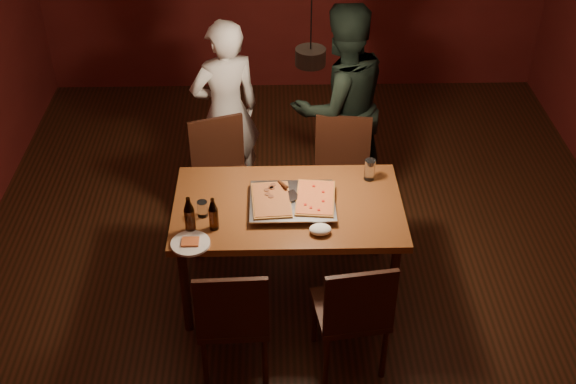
{
  "coord_description": "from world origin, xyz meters",
  "views": [
    {
      "loc": [
        -0.22,
        -3.86,
        3.59
      ],
      "look_at": [
        -0.13,
        -0.1,
        0.85
      ],
      "focal_mm": 45.0,
      "sensor_mm": 36.0,
      "label": 1
    }
  ],
  "objects_px": {
    "plate_slice": "(190,243)",
    "pendant_lamp": "(311,55)",
    "pizza_tray": "(292,203)",
    "chair_far_right": "(342,165)",
    "chair_near_left": "(233,312)",
    "chair_far_left": "(221,166)",
    "beer_bottle_a": "(189,215)",
    "dining_table": "(288,213)",
    "diner_white": "(226,112)",
    "diner_dark": "(340,106)",
    "beer_bottle_b": "(213,214)",
    "chair_near_right": "(354,307)"
  },
  "relations": [
    {
      "from": "pizza_tray",
      "to": "pendant_lamp",
      "type": "height_order",
      "value": "pendant_lamp"
    },
    {
      "from": "chair_near_left",
      "to": "diner_white",
      "type": "xyz_separation_m",
      "value": [
        -0.12,
        1.95,
        0.23
      ]
    },
    {
      "from": "dining_table",
      "to": "chair_near_right",
      "type": "xyz_separation_m",
      "value": [
        0.37,
        -0.73,
        -0.14
      ]
    },
    {
      "from": "chair_far_left",
      "to": "chair_far_right",
      "type": "distance_m",
      "value": 0.91
    },
    {
      "from": "chair_far_right",
      "to": "pendant_lamp",
      "type": "distance_m",
      "value": 1.42
    },
    {
      "from": "chair_far_right",
      "to": "beer_bottle_a",
      "type": "bearing_deg",
      "value": 51.96
    },
    {
      "from": "diner_white",
      "to": "pizza_tray",
      "type": "bearing_deg",
      "value": 88.95
    },
    {
      "from": "dining_table",
      "to": "pendant_lamp",
      "type": "height_order",
      "value": "pendant_lamp"
    },
    {
      "from": "dining_table",
      "to": "diner_dark",
      "type": "bearing_deg",
      "value": 69.3
    },
    {
      "from": "dining_table",
      "to": "chair_far_right",
      "type": "xyz_separation_m",
      "value": [
        0.43,
        0.77,
        -0.14
      ]
    },
    {
      "from": "chair_far_left",
      "to": "diner_dark",
      "type": "relative_size",
      "value": 0.32
    },
    {
      "from": "chair_far_left",
      "to": "beer_bottle_b",
      "type": "relative_size",
      "value": 2.32
    },
    {
      "from": "dining_table",
      "to": "chair_far_left",
      "type": "xyz_separation_m",
      "value": [
        -0.49,
        0.78,
        -0.14
      ]
    },
    {
      "from": "chair_near_right",
      "to": "diner_white",
      "type": "distance_m",
      "value": 2.11
    },
    {
      "from": "chair_far_left",
      "to": "dining_table",
      "type": "bearing_deg",
      "value": 103.41
    },
    {
      "from": "chair_far_right",
      "to": "beer_bottle_a",
      "type": "height_order",
      "value": "beer_bottle_a"
    },
    {
      "from": "chair_far_left",
      "to": "chair_near_left",
      "type": "relative_size",
      "value": 1.1
    },
    {
      "from": "chair_far_right",
      "to": "diner_white",
      "type": "xyz_separation_m",
      "value": [
        -0.89,
        0.42,
        0.23
      ]
    },
    {
      "from": "diner_dark",
      "to": "pendant_lamp",
      "type": "relative_size",
      "value": 1.51
    },
    {
      "from": "pizza_tray",
      "to": "chair_far_right",
      "type": "bearing_deg",
      "value": 62.06
    },
    {
      "from": "beer_bottle_a",
      "to": "beer_bottle_b",
      "type": "xyz_separation_m",
      "value": [
        0.14,
        0.02,
        -0.01
      ]
    },
    {
      "from": "plate_slice",
      "to": "chair_near_left",
      "type": "bearing_deg",
      "value": -54.66
    },
    {
      "from": "chair_near_left",
      "to": "chair_near_right",
      "type": "bearing_deg",
      "value": 0.06
    },
    {
      "from": "beer_bottle_a",
      "to": "diner_dark",
      "type": "height_order",
      "value": "diner_dark"
    },
    {
      "from": "pizza_tray",
      "to": "plate_slice",
      "type": "distance_m",
      "value": 0.73
    },
    {
      "from": "chair_far_right",
      "to": "dining_table",
      "type": "bearing_deg",
      "value": 68.29
    },
    {
      "from": "beer_bottle_a",
      "to": "pendant_lamp",
      "type": "xyz_separation_m",
      "value": [
        0.74,
        0.36,
        0.88
      ]
    },
    {
      "from": "chair_far_right",
      "to": "diner_white",
      "type": "distance_m",
      "value": 1.01
    },
    {
      "from": "chair_near_right",
      "to": "pizza_tray",
      "type": "xyz_separation_m",
      "value": [
        -0.35,
        0.71,
        0.24
      ]
    },
    {
      "from": "beer_bottle_a",
      "to": "pizza_tray",
      "type": "bearing_deg",
      "value": 20.54
    },
    {
      "from": "chair_far_right",
      "to": "diner_dark",
      "type": "bearing_deg",
      "value": -84.13
    },
    {
      "from": "chair_far_right",
      "to": "chair_near_left",
      "type": "xyz_separation_m",
      "value": [
        -0.77,
        -1.53,
        0.0
      ]
    },
    {
      "from": "chair_far_right",
      "to": "pizza_tray",
      "type": "bearing_deg",
      "value": 70.44
    },
    {
      "from": "pizza_tray",
      "to": "beer_bottle_a",
      "type": "relative_size",
      "value": 2.18
    },
    {
      "from": "chair_near_right",
      "to": "diner_dark",
      "type": "bearing_deg",
      "value": 79.95
    },
    {
      "from": "chair_far_left",
      "to": "chair_far_right",
      "type": "xyz_separation_m",
      "value": [
        0.91,
        -0.01,
        0.0
      ]
    },
    {
      "from": "chair_near_right",
      "to": "plate_slice",
      "type": "bearing_deg",
      "value": 152.52
    },
    {
      "from": "dining_table",
      "to": "beer_bottle_a",
      "type": "relative_size",
      "value": 5.95
    },
    {
      "from": "beer_bottle_a",
      "to": "diner_dark",
      "type": "xyz_separation_m",
      "value": [
        1.05,
        1.41,
        -0.04
      ]
    },
    {
      "from": "diner_white",
      "to": "pendant_lamp",
      "type": "bearing_deg",
      "value": 95.56
    },
    {
      "from": "chair_far_right",
      "to": "beer_bottle_a",
      "type": "distance_m",
      "value": 1.5
    },
    {
      "from": "beer_bottle_a",
      "to": "beer_bottle_b",
      "type": "relative_size",
      "value": 1.1
    },
    {
      "from": "plate_slice",
      "to": "pendant_lamp",
      "type": "relative_size",
      "value": 0.22
    },
    {
      "from": "chair_near_left",
      "to": "plate_slice",
      "type": "height_order",
      "value": "chair_near_left"
    },
    {
      "from": "chair_near_left",
      "to": "beer_bottle_a",
      "type": "xyz_separation_m",
      "value": [
        -0.27,
        0.5,
        0.34
      ]
    },
    {
      "from": "dining_table",
      "to": "pendant_lamp",
      "type": "xyz_separation_m",
      "value": [
        0.13,
        0.1,
        1.08
      ]
    },
    {
      "from": "chair_far_right",
      "to": "chair_near_left",
      "type": "height_order",
      "value": "same"
    },
    {
      "from": "chair_far_right",
      "to": "pizza_tray",
      "type": "height_order",
      "value": "chair_far_right"
    },
    {
      "from": "pizza_tray",
      "to": "beer_bottle_b",
      "type": "distance_m",
      "value": 0.55
    },
    {
      "from": "chair_far_right",
      "to": "pendant_lamp",
      "type": "xyz_separation_m",
      "value": [
        -0.29,
        -0.67,
        1.22
      ]
    }
  ]
}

